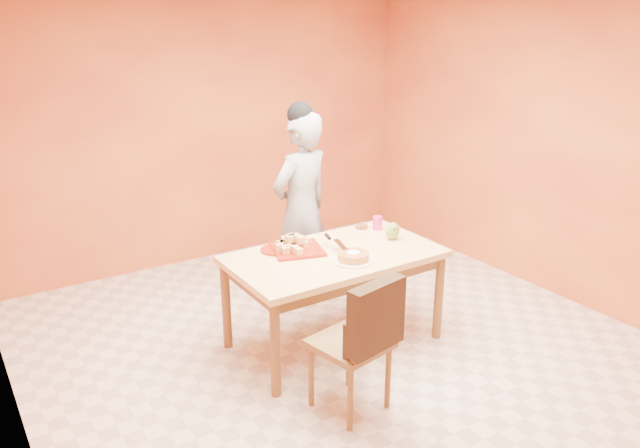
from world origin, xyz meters
TOP-DOWN VIEW (x-y plane):
  - floor at (0.00, 0.00)m, footprint 5.00×5.00m
  - wall_back at (0.00, 2.50)m, footprint 4.50×0.00m
  - wall_right at (2.25, 0.00)m, footprint 0.00×5.00m
  - dining_table at (0.01, 0.25)m, footprint 1.60×0.90m
  - dining_chair at (-0.38, -0.53)m, footprint 0.52×0.59m
  - pastry_pile at (-0.20, 0.45)m, footprint 0.33×0.33m
  - person at (0.20, 1.04)m, footprint 0.71×0.55m
  - pastry_platter at (-0.20, 0.45)m, footprint 0.46×0.46m
  - red_dinner_plate at (-0.33, 0.54)m, footprint 0.31×0.31m
  - white_cake_plate at (0.04, 0.05)m, footprint 0.41×0.41m
  - sponge_cake at (0.04, 0.05)m, footprint 0.27×0.27m
  - cake_server at (0.05, 0.23)m, footprint 0.11×0.24m
  - egg_ornament at (0.57, 0.25)m, footprint 0.14×0.13m
  - magenta_glass at (0.62, 0.51)m, footprint 0.09×0.09m
  - checker_tin at (0.53, 0.60)m, footprint 0.11×0.11m

SIDE VIEW (x-z plane):
  - floor at x=0.00m, z-range 0.00..0.00m
  - dining_chair at x=-0.38m, z-range 0.02..0.99m
  - dining_table at x=0.01m, z-range 0.29..1.05m
  - white_cake_plate at x=0.04m, z-range 0.76..0.77m
  - red_dinner_plate at x=-0.33m, z-range 0.76..0.77m
  - pastry_platter at x=-0.20m, z-range 0.76..0.78m
  - checker_tin at x=0.53m, z-range 0.76..0.79m
  - sponge_cake at x=0.04m, z-range 0.77..0.82m
  - magenta_glass at x=0.62m, z-range 0.76..0.87m
  - cake_server at x=0.05m, z-range 0.83..0.83m
  - egg_ornament at x=0.57m, z-range 0.76..0.90m
  - pastry_pile at x=-0.20m, z-range 0.78..0.89m
  - person at x=0.20m, z-range 0.00..1.72m
  - wall_back at x=0.00m, z-range -0.90..3.60m
  - wall_right at x=2.25m, z-range -1.15..3.85m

